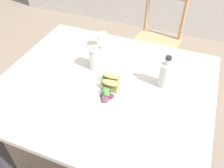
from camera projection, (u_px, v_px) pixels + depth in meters
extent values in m
cube|color=#BCB7AD|center=(105.00, 86.00, 1.30)|extent=(1.16, 0.99, 0.03)
cube|color=#2D2D33|center=(0.00, 155.00, 1.39)|extent=(0.07, 0.07, 0.71)
cube|color=#2D2D33|center=(69.00, 71.00, 1.98)|extent=(0.07, 0.07, 0.71)
cube|color=#2D2D33|center=(193.00, 104.00, 1.70)|extent=(0.07, 0.07, 0.71)
cylinder|color=tan|center=(128.00, 68.00, 2.23)|extent=(0.03, 0.03, 0.43)
cylinder|color=tan|center=(162.00, 80.00, 2.11)|extent=(0.03, 0.03, 0.43)
cylinder|color=tan|center=(143.00, 51.00, 2.45)|extent=(0.03, 0.03, 0.43)
cylinder|color=tan|center=(174.00, 60.00, 2.33)|extent=(0.03, 0.03, 0.43)
cube|color=tan|center=(154.00, 44.00, 2.12)|extent=(0.45, 0.45, 0.02)
cylinder|color=tan|center=(147.00, 10.00, 2.15)|extent=(0.03, 0.03, 0.42)
cylinder|color=tan|center=(184.00, 18.00, 2.03)|extent=(0.03, 0.03, 0.42)
cube|color=beige|center=(109.00, 91.00, 1.24)|extent=(0.24, 0.24, 0.01)
cube|color=tan|center=(110.00, 88.00, 1.23)|extent=(0.09, 0.04, 0.02)
cube|color=#3D7033|center=(110.00, 85.00, 1.23)|extent=(0.09, 0.05, 0.01)
ellipsoid|color=tan|center=(110.00, 83.00, 1.21)|extent=(0.09, 0.04, 0.02)
cube|color=tan|center=(111.00, 80.00, 1.28)|extent=(0.09, 0.04, 0.02)
cube|color=#3D7033|center=(111.00, 77.00, 1.27)|extent=(0.09, 0.05, 0.01)
ellipsoid|color=tan|center=(111.00, 76.00, 1.25)|extent=(0.09, 0.04, 0.02)
ellipsoid|color=#4C2338|center=(104.00, 96.00, 1.20)|extent=(0.06, 0.06, 0.01)
ellipsoid|color=#3D7033|center=(106.00, 96.00, 1.18)|extent=(0.05, 0.05, 0.01)
ellipsoid|color=#3D7033|center=(106.00, 94.00, 1.19)|extent=(0.04, 0.04, 0.02)
ellipsoid|color=#4C2338|center=(106.00, 91.00, 1.20)|extent=(0.07, 0.05, 0.01)
ellipsoid|color=#602D47|center=(106.00, 99.00, 1.17)|extent=(0.05, 0.06, 0.02)
ellipsoid|color=#3D7033|center=(106.00, 91.00, 1.19)|extent=(0.06, 0.06, 0.02)
ellipsoid|color=#4C2338|center=(110.00, 96.00, 1.19)|extent=(0.05, 0.05, 0.02)
ellipsoid|color=#4C2338|center=(109.00, 96.00, 1.19)|extent=(0.06, 0.05, 0.01)
ellipsoid|color=#4C2338|center=(105.00, 95.00, 1.19)|extent=(0.06, 0.06, 0.01)
cube|color=silver|center=(73.00, 82.00, 1.29)|extent=(0.11, 0.22, 0.00)
cube|color=silver|center=(71.00, 85.00, 1.27)|extent=(0.03, 0.14, 0.00)
cube|color=silver|center=(77.00, 74.00, 1.34)|extent=(0.03, 0.05, 0.00)
cube|color=#38383D|center=(79.00, 73.00, 1.34)|extent=(0.01, 0.03, 0.00)
cube|color=#38383D|center=(77.00, 73.00, 1.34)|extent=(0.01, 0.03, 0.00)
cube|color=#38383D|center=(76.00, 73.00, 1.34)|extent=(0.01, 0.03, 0.00)
cylinder|color=black|center=(165.00, 78.00, 1.25)|extent=(0.06, 0.06, 0.10)
cylinder|color=#B2BCB7|center=(165.00, 75.00, 1.23)|extent=(0.07, 0.07, 0.14)
cylinder|color=#B2BCB7|center=(168.00, 62.00, 1.17)|extent=(0.03, 0.03, 0.04)
cylinder|color=black|center=(169.00, 58.00, 1.16)|extent=(0.03, 0.03, 0.01)
cylinder|color=gold|center=(96.00, 61.00, 1.36)|extent=(0.07, 0.07, 0.10)
cylinder|color=silver|center=(96.00, 59.00, 1.35)|extent=(0.08, 0.08, 0.12)
torus|color=#B7B29E|center=(96.00, 49.00, 1.31)|extent=(0.08, 0.08, 0.01)
cylinder|color=white|center=(102.00, 40.00, 1.52)|extent=(0.07, 0.07, 0.10)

